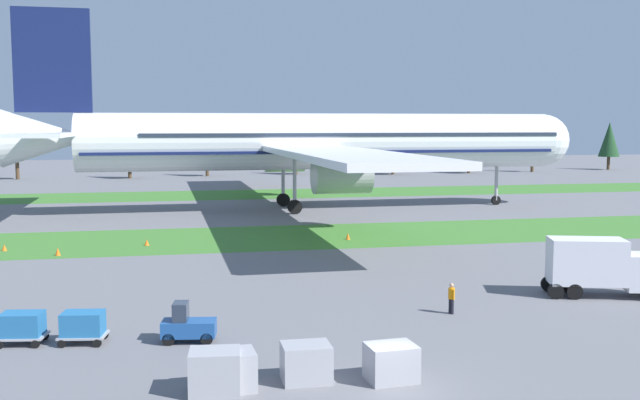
{
  "coord_description": "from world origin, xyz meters",
  "views": [
    {
      "loc": [
        -8.67,
        -27.62,
        10.61
      ],
      "look_at": [
        4.09,
        34.61,
        4.0
      ],
      "focal_mm": 41.17,
      "sensor_mm": 36.0,
      "label": 1
    }
  ],
  "objects": [
    {
      "name": "ground_plane",
      "position": [
        0.0,
        0.0,
        0.0
      ],
      "size": [
        400.0,
        400.0,
        0.0
      ],
      "primitive_type": "plane",
      "color": "slate"
    },
    {
      "name": "grass_strip_near",
      "position": [
        0.0,
        40.07,
        0.0
      ],
      "size": [
        320.0,
        15.26,
        0.01
      ],
      "primitive_type": "cube",
      "color": "#3D752D",
      "rests_on": "ground"
    },
    {
      "name": "grass_strip_far",
      "position": [
        0.0,
        82.6,
        0.0
      ],
      "size": [
        320.0,
        15.26,
        0.01
      ],
      "primitive_type": "cube",
      "color": "#3D752D",
      "rests_on": "ground"
    },
    {
      "name": "airliner",
      "position": [
        7.89,
        61.31,
        8.47
      ],
      "size": [
        70.44,
        86.29,
        23.62
      ],
      "rotation": [
        0.0,
        0.0,
        -1.56
      ],
      "color": "white",
      "rests_on": "ground"
    },
    {
      "name": "baggage_tug",
      "position": [
        -8.0,
        7.89,
        0.81
      ],
      "size": [
        2.77,
        1.69,
        1.97
      ],
      "rotation": [
        0.0,
        0.0,
        -1.73
      ],
      "color": "#1E4C8E",
      "rests_on": "ground"
    },
    {
      "name": "cargo_dolly_lead",
      "position": [
        -12.97,
        8.66,
        0.92
      ],
      "size": [
        2.41,
        1.82,
        1.55
      ],
      "rotation": [
        0.0,
        0.0,
        -1.73
      ],
      "color": "#A3A3A8",
      "rests_on": "ground"
    },
    {
      "name": "cargo_dolly_second",
      "position": [
        -15.83,
        9.11,
        0.92
      ],
      "size": [
        2.41,
        1.82,
        1.55
      ],
      "rotation": [
        0.0,
        0.0,
        -1.73
      ],
      "color": "#A3A3A8",
      "rests_on": "ground"
    },
    {
      "name": "catering_truck",
      "position": [
        17.26,
        12.44,
        1.95
      ],
      "size": [
        7.32,
        4.24,
        3.58
      ],
      "rotation": [
        0.0,
        0.0,
        -1.87
      ],
      "color": "silver",
      "rests_on": "ground"
    },
    {
      "name": "ground_crew_marshaller",
      "position": [
        6.64,
        10.35,
        0.95
      ],
      "size": [
        0.36,
        0.55,
        1.74
      ],
      "rotation": [
        0.0,
        0.0,
        1.74
      ],
      "color": "black",
      "rests_on": "ground"
    },
    {
      "name": "uld_container_0",
      "position": [
        -7.11,
        0.71,
        0.86
      ],
      "size": [
        2.15,
        1.8,
        1.73
      ],
      "primitive_type": "cube",
      "rotation": [
        0.0,
        0.0,
        -0.1
      ],
      "color": "#A3A3A8",
      "rests_on": "ground"
    },
    {
      "name": "uld_container_1",
      "position": [
        -3.32,
        1.32,
        0.78
      ],
      "size": [
        2.02,
        1.62,
        1.57
      ],
      "primitive_type": "cube",
      "rotation": [
        0.0,
        0.0,
        -0.01
      ],
      "color": "#A3A3A8",
      "rests_on": "ground"
    },
    {
      "name": "uld_container_2",
      "position": [
        -6.49,
        0.99,
        0.78
      ],
      "size": [
        2.08,
        1.7,
        1.56
      ],
      "primitive_type": "cube",
      "rotation": [
        0.0,
        0.0,
        0.05
      ],
      "color": "#A3A3A8",
      "rests_on": "ground"
    },
    {
      "name": "uld_container_3",
      "position": [
        0.14,
        0.69,
        0.76
      ],
      "size": [
        2.12,
        1.75,
        1.52
      ],
      "primitive_type": "cube",
      "rotation": [
        0.0,
        0.0,
        0.08
      ],
      "color": "#A3A3A8",
      "rests_on": "ground"
    },
    {
      "name": "taxiway_marker_0",
      "position": [
        -22.46,
        37.26,
        0.26
      ],
      "size": [
        0.44,
        0.44,
        0.52
      ],
      "primitive_type": "cone",
      "color": "orange",
      "rests_on": "ground"
    },
    {
      "name": "taxiway_marker_1",
      "position": [
        7.28,
        37.34,
        0.29
      ],
      "size": [
        0.44,
        0.44,
        0.58
      ],
      "primitive_type": "cone",
      "color": "orange",
      "rests_on": "ground"
    },
    {
      "name": "taxiway_marker_2",
      "position": [
        -10.81,
        37.6,
        0.27
      ],
      "size": [
        0.44,
        0.44,
        0.54
      ],
      "primitive_type": "cone",
      "color": "orange",
      "rests_on": "ground"
    },
    {
      "name": "taxiway_marker_3",
      "position": [
        -17.72,
        33.99,
        0.32
      ],
      "size": [
        0.44,
        0.44,
        0.64
      ],
      "primitive_type": "cone",
      "color": "orange",
      "rests_on": "ground"
    },
    {
      "name": "distant_tree_line",
      "position": [
        2.53,
        122.5,
        7.04
      ],
      "size": [
        185.28,
        11.37,
        12.09
      ],
      "color": "#4C3823",
      "rests_on": "ground"
    }
  ]
}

